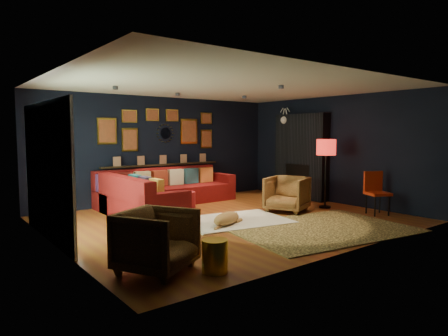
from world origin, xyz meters
TOP-DOWN VIEW (x-y plane):
  - floor at (0.00, 0.00)m, footprint 6.50×6.50m
  - room_walls at (0.00, 0.00)m, footprint 6.50×6.50m
  - sectional at (-0.61, 1.81)m, footprint 3.41×2.69m
  - ledge at (0.00, 2.68)m, footprint 3.20×0.12m
  - gallery_wall at (-0.01, 2.72)m, footprint 3.15×0.04m
  - sunburst_mirror at (0.10, 2.72)m, footprint 0.47×0.16m
  - fireplace at (3.09, 0.90)m, footprint 0.31×1.60m
  - deer_head at (3.14, 1.40)m, footprint 0.50×0.28m
  - sliding_door at (-3.22, 0.60)m, footprint 0.06×2.80m
  - ceiling_spots at (-0.00, 0.80)m, footprint 3.30×2.50m
  - shag_rug at (-0.01, -0.20)m, footprint 2.21×1.78m
  - leopard_rug at (0.80, -1.61)m, footprint 3.41×2.67m
  - coffee_table at (-0.59, 1.39)m, footprint 0.83×0.68m
  - pouf at (-0.13, 1.50)m, footprint 0.54×0.54m
  - armchair_left at (-2.55, -1.81)m, footprint 1.09×1.07m
  - armchair_right at (1.48, -0.15)m, footprint 1.03×1.06m
  - gold_stool at (-2.00, -2.26)m, footprint 0.32×0.32m
  - orange_chair at (2.78, -1.46)m, footprint 0.56×0.56m
  - floor_lamp at (2.50, -0.37)m, footprint 0.43×0.43m
  - dog at (-0.38, -0.40)m, footprint 1.14×0.88m

SIDE VIEW (x-z plane):
  - floor at x=0.00m, z-range 0.00..0.00m
  - leopard_rug at x=0.80m, z-range 0.00..0.02m
  - shag_rug at x=-0.01m, z-range 0.00..0.03m
  - dog at x=-0.38m, z-range 0.02..0.34m
  - gold_stool at x=-2.00m, z-range 0.00..0.40m
  - pouf at x=-0.13m, z-range 0.03..0.38m
  - coffee_table at x=-0.59m, z-range 0.14..0.50m
  - sectional at x=-0.61m, z-range -0.11..0.75m
  - armchair_right at x=1.48m, z-range 0.00..0.84m
  - armchair_left at x=-2.55m, z-range 0.00..0.85m
  - orange_chair at x=2.78m, z-range 0.08..0.98m
  - ledge at x=0.00m, z-range 0.90..0.94m
  - fireplace at x=3.09m, z-range -0.08..2.12m
  - sliding_door at x=-3.22m, z-range 0.00..2.20m
  - floor_lamp at x=2.50m, z-range 0.53..2.10m
  - room_walls at x=0.00m, z-range -1.66..4.84m
  - sunburst_mirror at x=0.10m, z-range 1.46..1.93m
  - gallery_wall at x=-0.01m, z-range 1.30..2.32m
  - deer_head at x=3.14m, z-range 1.83..2.28m
  - ceiling_spots at x=0.00m, z-range 2.53..2.59m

